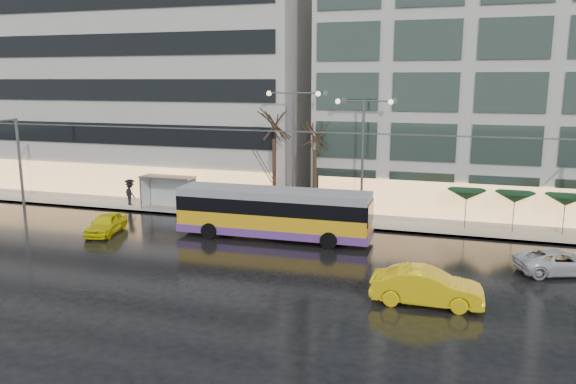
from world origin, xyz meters
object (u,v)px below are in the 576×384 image
at_px(street_lamp_near, 293,136).
at_px(taxi_a, 106,224).
at_px(trolleybus, 273,214).
at_px(bus_shelter, 165,184).

xyz_separation_m(street_lamp_near, taxi_a, (-10.55, -7.64, -5.31)).
distance_m(trolleybus, street_lamp_near, 6.98).
relative_size(street_lamp_near, taxi_a, 2.25).
relative_size(trolleybus, street_lamp_near, 1.38).
xyz_separation_m(bus_shelter, street_lamp_near, (10.38, 0.11, 4.03)).
bearing_deg(taxi_a, bus_shelter, 77.76).
distance_m(trolleybus, bus_shelter, 11.92).
distance_m(trolleybus, taxi_a, 11.12).
bearing_deg(taxi_a, street_lamp_near, 24.96).
bearing_deg(street_lamp_near, taxi_a, -144.11).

